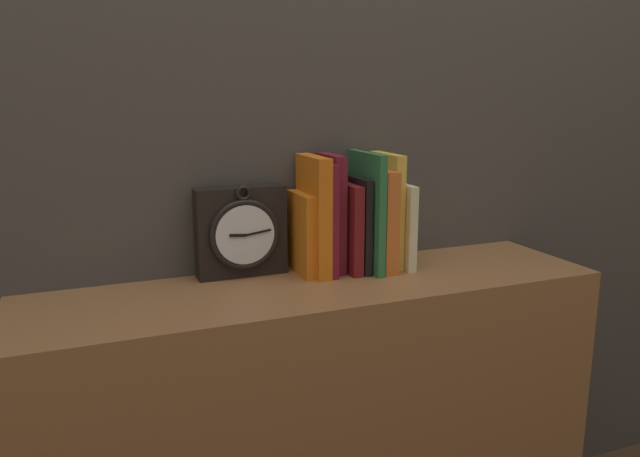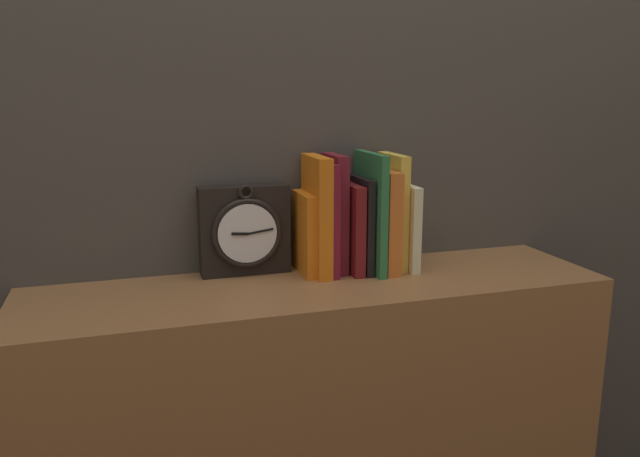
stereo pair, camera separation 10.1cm
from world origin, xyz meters
The scene contains 13 objects.
wall_back centered at (0.00, 0.18, 1.30)m, with size 6.00×0.05×2.60m.
bookshelf centered at (0.00, 0.00, 0.36)m, with size 1.20×0.31×0.73m.
clock centered at (-0.13, 0.12, 0.82)m, with size 0.19×0.06×0.20m.
book_slot0_orange centered at (-0.01, 0.09, 0.81)m, with size 0.02×0.12×0.18m.
book_slot1_orange centered at (0.02, 0.08, 0.85)m, with size 0.03×0.14×0.25m.
book_slot2_maroon centered at (0.04, 0.08, 0.85)m, with size 0.02×0.13×0.24m.
book_slot3_maroon centered at (0.06, 0.09, 0.85)m, with size 0.03×0.11×0.25m.
book_slot4_maroon centered at (0.09, 0.08, 0.82)m, with size 0.02×0.14×0.19m.
book_slot5_black centered at (0.11, 0.08, 0.83)m, with size 0.02×0.14×0.21m.
book_slot6_green centered at (0.13, 0.07, 0.86)m, with size 0.02×0.16×0.26m.
book_slot7_orange centered at (0.16, 0.07, 0.84)m, with size 0.03×0.15×0.22m.
book_slot8_yellow centered at (0.19, 0.08, 0.85)m, with size 0.02×0.13×0.25m.
book_slot9_cream centered at (0.22, 0.07, 0.82)m, with size 0.02×0.15×0.19m.
Camera 1 is at (-0.46, -1.13, 1.12)m, focal length 35.00 mm.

